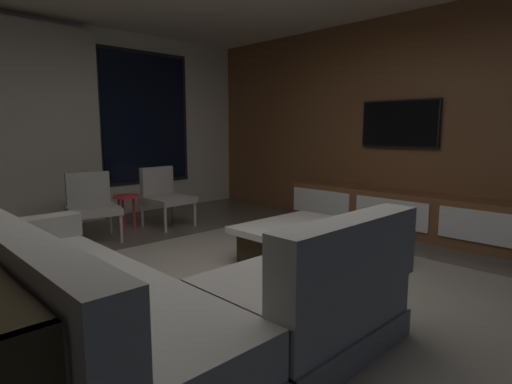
# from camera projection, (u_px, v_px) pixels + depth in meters

# --- Properties ---
(floor) EXTENTS (9.20, 9.20, 0.00)m
(floor) POSITION_uv_depth(u_px,v_px,m) (238.00, 297.00, 3.20)
(floor) COLOR #564C44
(back_wall_with_window) EXTENTS (6.60, 0.30, 2.70)m
(back_wall_with_window) POSITION_uv_depth(u_px,v_px,m) (52.00, 125.00, 5.52)
(back_wall_with_window) COLOR beige
(back_wall_with_window) RESTS_ON floor
(media_wall) EXTENTS (0.12, 7.80, 2.70)m
(media_wall) POSITION_uv_depth(u_px,v_px,m) (423.00, 124.00, 5.11)
(media_wall) COLOR brown
(media_wall) RESTS_ON floor
(area_rug) EXTENTS (3.20, 3.80, 0.01)m
(area_rug) POSITION_uv_depth(u_px,v_px,m) (278.00, 288.00, 3.37)
(area_rug) COLOR gray
(area_rug) RESTS_ON floor
(sectional_couch) EXTENTS (1.98, 2.50, 0.82)m
(sectional_couch) POSITION_uv_depth(u_px,v_px,m) (138.00, 304.00, 2.38)
(sectional_couch) COLOR gray
(sectional_couch) RESTS_ON floor
(coffee_table) EXTENTS (1.16, 1.16, 0.36)m
(coffee_table) POSITION_uv_depth(u_px,v_px,m) (310.00, 245.00, 3.98)
(coffee_table) COLOR #2E2412
(coffee_table) RESTS_ON floor
(book_stack_on_coffee_table) EXTENTS (0.29, 0.21, 0.07)m
(book_stack_on_coffee_table) POSITION_uv_depth(u_px,v_px,m) (329.00, 225.00, 3.88)
(book_stack_on_coffee_table) COLOR gold
(book_stack_on_coffee_table) RESTS_ON coffee_table
(accent_chair_near_window) EXTENTS (0.58, 0.60, 0.78)m
(accent_chair_near_window) POSITION_uv_depth(u_px,v_px,m) (164.00, 194.00, 5.53)
(accent_chair_near_window) COLOR #B2ADA0
(accent_chair_near_window) RESTS_ON floor
(accent_chair_by_curtain) EXTENTS (0.64, 0.66, 0.78)m
(accent_chair_by_curtain) POSITION_uv_depth(u_px,v_px,m) (91.00, 203.00, 4.83)
(accent_chair_by_curtain) COLOR #B2ADA0
(accent_chair_by_curtain) RESTS_ON floor
(side_stool) EXTENTS (0.32, 0.32, 0.46)m
(side_stool) POSITION_uv_depth(u_px,v_px,m) (126.00, 202.00, 5.24)
(side_stool) COLOR red
(side_stool) RESTS_ON floor
(media_console) EXTENTS (0.46, 3.10, 0.52)m
(media_console) POSITION_uv_depth(u_px,v_px,m) (403.00, 214.00, 5.11)
(media_console) COLOR brown
(media_console) RESTS_ON floor
(mounted_tv) EXTENTS (0.05, 1.02, 0.59)m
(mounted_tv) POSITION_uv_depth(u_px,v_px,m) (399.00, 124.00, 5.22)
(mounted_tv) COLOR black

